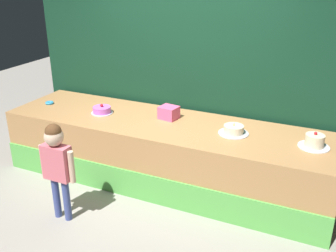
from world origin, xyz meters
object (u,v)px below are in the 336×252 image
(pink_box, at_px, (169,113))
(cake_center, at_px, (234,130))
(child_figure, at_px, (57,159))
(cake_right, at_px, (314,142))
(cake_left, at_px, (102,110))
(donut, at_px, (49,103))

(pink_box, distance_m, cake_center, 0.83)
(child_figure, height_order, cake_right, child_figure)
(cake_left, bearing_deg, donut, 179.78)
(child_figure, height_order, donut, child_figure)
(pink_box, bearing_deg, cake_left, -167.60)
(pink_box, relative_size, cake_right, 0.66)
(child_figure, xyz_separation_m, cake_left, (-0.20, 1.11, 0.11))
(donut, relative_size, cake_left, 0.40)
(pink_box, height_order, cake_left, pink_box)
(child_figure, xyz_separation_m, donut, (-1.03, 1.11, 0.09))
(cake_left, bearing_deg, child_figure, -79.65)
(donut, height_order, cake_right, cake_right)
(donut, height_order, cake_center, cake_center)
(pink_box, distance_m, donut, 1.66)
(child_figure, bearing_deg, cake_center, 38.99)
(cake_left, relative_size, cake_right, 0.86)
(cake_right, bearing_deg, pink_box, 176.08)
(donut, bearing_deg, cake_left, -0.22)
(child_figure, bearing_deg, cake_left, 100.35)
(pink_box, xyz_separation_m, cake_right, (1.65, -0.11, -0.01))
(cake_right, bearing_deg, donut, -178.87)
(pink_box, xyz_separation_m, donut, (-1.65, -0.18, -0.06))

